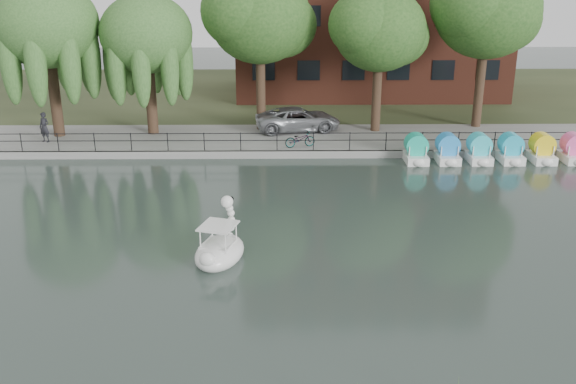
{
  "coord_description": "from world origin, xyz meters",
  "views": [
    {
      "loc": [
        0.22,
        -20.75,
        10.32
      ],
      "look_at": [
        0.5,
        4.0,
        1.3
      ],
      "focal_mm": 40.0,
      "sensor_mm": 36.0,
      "label": 1
    }
  ],
  "objects_px": {
    "bicycle": "(300,138)",
    "swan_boat": "(220,247)",
    "minivan": "(298,117)",
    "pedestrian": "(44,125)"
  },
  "relations": [
    {
      "from": "minivan",
      "to": "swan_boat",
      "type": "xyz_separation_m",
      "value": [
        -3.27,
        -17.06,
        -0.74
      ]
    },
    {
      "from": "bicycle",
      "to": "pedestrian",
      "type": "xyz_separation_m",
      "value": [
        -14.6,
        1.23,
        0.49
      ]
    },
    {
      "from": "pedestrian",
      "to": "swan_boat",
      "type": "distance_m",
      "value": 18.54
    },
    {
      "from": "pedestrian",
      "to": "swan_boat",
      "type": "bearing_deg",
      "value": -33.43
    },
    {
      "from": "bicycle",
      "to": "swan_boat",
      "type": "height_order",
      "value": "swan_boat"
    },
    {
      "from": "minivan",
      "to": "swan_boat",
      "type": "height_order",
      "value": "swan_boat"
    },
    {
      "from": "bicycle",
      "to": "swan_boat",
      "type": "bearing_deg",
      "value": 150.83
    },
    {
      "from": "bicycle",
      "to": "swan_boat",
      "type": "distance_m",
      "value": 13.83
    },
    {
      "from": "minivan",
      "to": "swan_boat",
      "type": "relative_size",
      "value": 2.0
    },
    {
      "from": "minivan",
      "to": "pedestrian",
      "type": "bearing_deg",
      "value": 90.26
    }
  ]
}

